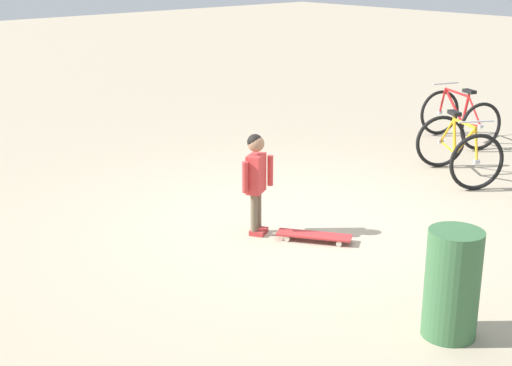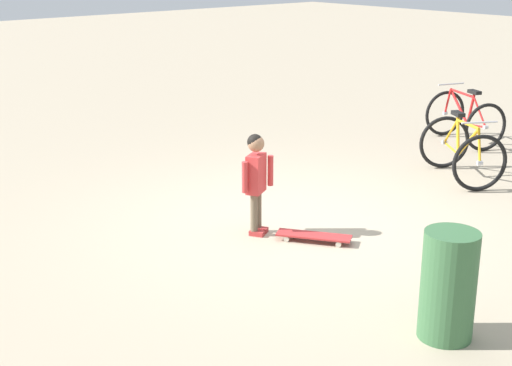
{
  "view_description": "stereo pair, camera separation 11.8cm",
  "coord_description": "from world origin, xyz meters",
  "px_view_note": "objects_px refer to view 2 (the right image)",
  "views": [
    {
      "loc": [
        5.23,
        5.19,
        2.81
      ],
      "look_at": [
        0.55,
        -0.11,
        0.55
      ],
      "focal_mm": 51.19,
      "sensor_mm": 36.0,
      "label": 1
    },
    {
      "loc": [
        5.14,
        5.26,
        2.81
      ],
      "look_at": [
        0.55,
        -0.11,
        0.55
      ],
      "focal_mm": 51.19,
      "sensor_mm": 36.0,
      "label": 2
    }
  ],
  "objects_px": {
    "skateboard": "(314,236)",
    "bicycle_mid": "(465,118)",
    "child_person": "(256,173)",
    "trash_bin": "(448,285)",
    "bicycle_far": "(461,150)"
  },
  "relations": [
    {
      "from": "child_person",
      "to": "skateboard",
      "type": "xyz_separation_m",
      "value": [
        -0.3,
        0.55,
        -0.6
      ]
    },
    {
      "from": "child_person",
      "to": "skateboard",
      "type": "distance_m",
      "value": 0.86
    },
    {
      "from": "child_person",
      "to": "bicycle_far",
      "type": "distance_m",
      "value": 3.25
    },
    {
      "from": "skateboard",
      "to": "bicycle_far",
      "type": "relative_size",
      "value": 0.57
    },
    {
      "from": "bicycle_mid",
      "to": "trash_bin",
      "type": "height_order",
      "value": "trash_bin"
    },
    {
      "from": "bicycle_far",
      "to": "trash_bin",
      "type": "xyz_separation_m",
      "value": [
        3.51,
        2.29,
        0.05
      ]
    },
    {
      "from": "bicycle_mid",
      "to": "child_person",
      "type": "bearing_deg",
      "value": 9.3
    },
    {
      "from": "trash_bin",
      "to": "bicycle_far",
      "type": "bearing_deg",
      "value": -146.91
    },
    {
      "from": "skateboard",
      "to": "bicycle_mid",
      "type": "distance_m",
      "value": 4.74
    },
    {
      "from": "skateboard",
      "to": "bicycle_mid",
      "type": "bearing_deg",
      "value": -163.54
    },
    {
      "from": "trash_bin",
      "to": "skateboard",
      "type": "bearing_deg",
      "value": -106.37
    },
    {
      "from": "child_person",
      "to": "skateboard",
      "type": "bearing_deg",
      "value": 118.56
    },
    {
      "from": "bicycle_mid",
      "to": "bicycle_far",
      "type": "bearing_deg",
      "value": 33.05
    },
    {
      "from": "child_person",
      "to": "trash_bin",
      "type": "xyz_separation_m",
      "value": [
        0.29,
        2.54,
        -0.23
      ]
    },
    {
      "from": "child_person",
      "to": "skateboard",
      "type": "relative_size",
      "value": 1.45
    }
  ]
}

